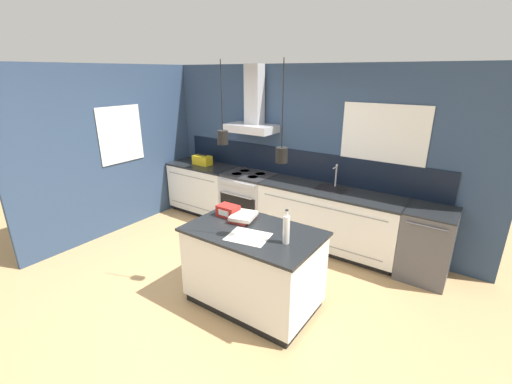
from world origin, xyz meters
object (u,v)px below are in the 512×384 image
at_px(oven_range, 249,200).
at_px(bottle_on_island, 286,229).
at_px(dishwasher, 427,244).
at_px(red_supply_box, 228,211).
at_px(yellow_toolbox, 202,160).
at_px(book_stack, 243,217).

relative_size(oven_range, bottle_on_island, 2.58).
height_order(oven_range, dishwasher, same).
bearing_deg(bottle_on_island, oven_range, 134.55).
xyz_separation_m(bottle_on_island, red_supply_box, (-0.88, 0.20, -0.09)).
bearing_deg(bottle_on_island, yellow_toolbox, 147.51).
bearing_deg(oven_range, bottle_on_island, -45.45).
height_order(oven_range, bottle_on_island, bottle_on_island).
bearing_deg(yellow_toolbox, bottle_on_island, -32.49).
bearing_deg(dishwasher, bottle_on_island, -121.06).
distance_m(dishwasher, bottle_on_island, 2.11).
xyz_separation_m(dishwasher, book_stack, (-1.71, -1.53, 0.49)).
bearing_deg(bottle_on_island, book_stack, 163.39).
xyz_separation_m(oven_range, dishwasher, (2.74, 0.00, 0.00)).
height_order(oven_range, yellow_toolbox, yellow_toolbox).
distance_m(bottle_on_island, book_stack, 0.71).
bearing_deg(bottle_on_island, dishwasher, 58.94).
xyz_separation_m(oven_range, bottle_on_island, (1.70, -1.73, 0.61)).
xyz_separation_m(book_stack, yellow_toolbox, (-2.05, 1.53, 0.04)).
xyz_separation_m(oven_range, yellow_toolbox, (-1.02, 0.00, 0.54)).
xyz_separation_m(red_supply_box, yellow_toolbox, (-1.84, 1.54, 0.02)).
relative_size(dishwasher, book_stack, 2.55).
bearing_deg(oven_range, book_stack, -55.98).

